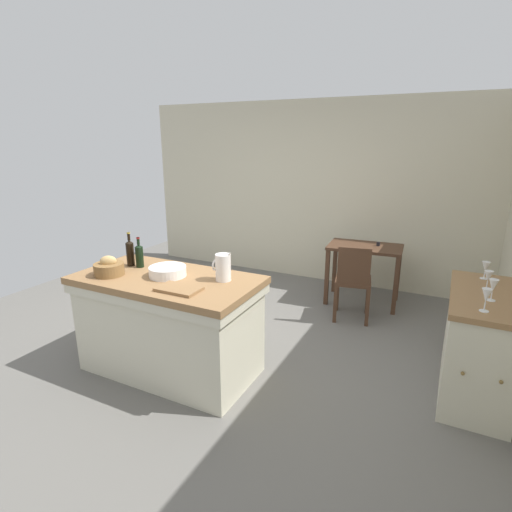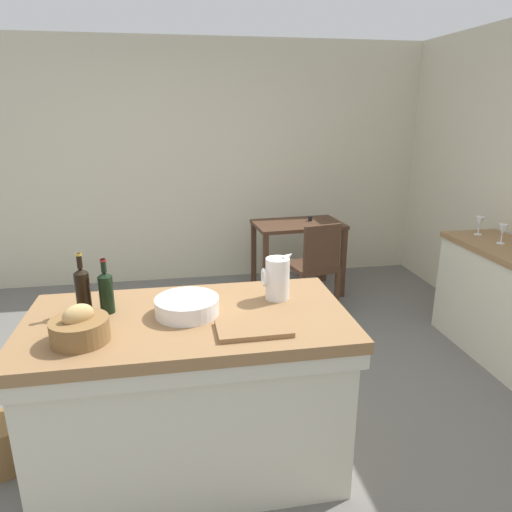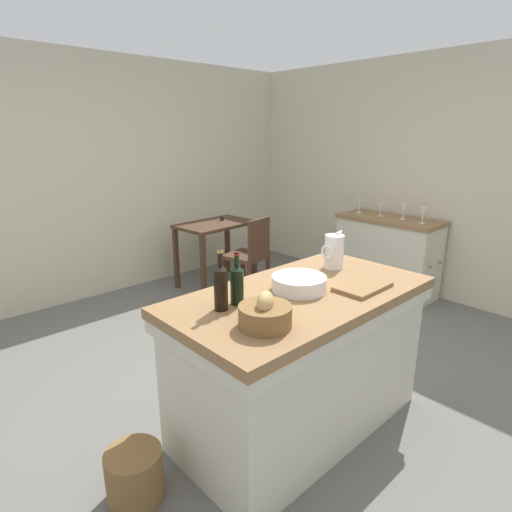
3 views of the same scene
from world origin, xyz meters
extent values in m
plane|color=#66635E|center=(0.00, 0.00, 0.00)|extent=(6.76, 6.76, 0.00)
cube|color=beige|center=(0.00, 2.60, 1.30)|extent=(5.32, 0.12, 2.60)
cube|color=olive|center=(-0.21, -0.49, 0.87)|extent=(1.61, 0.84, 0.06)
cube|color=beige|center=(-0.21, -0.49, 0.80)|extent=(1.59, 0.82, 0.08)
cube|color=beige|center=(-0.21, -0.49, 0.42)|extent=(1.53, 0.76, 0.84)
cube|color=olive|center=(2.26, 0.36, 0.86)|extent=(0.52, 1.12, 0.04)
cube|color=beige|center=(2.26, 0.36, 0.42)|extent=(0.49, 1.09, 0.84)
sphere|color=brown|center=(2.14, -0.21, 0.46)|extent=(0.03, 0.03, 0.03)
sphere|color=brown|center=(2.38, -0.21, 0.46)|extent=(0.03, 0.03, 0.03)
cube|color=#472D1E|center=(1.00, 1.91, 0.75)|extent=(0.94, 0.62, 0.04)
cube|color=#472D1E|center=(0.61, 1.63, 0.36)|extent=(0.05, 0.05, 0.73)
cube|color=#472D1E|center=(1.43, 1.69, 0.36)|extent=(0.05, 0.05, 0.73)
cube|color=#472D1E|center=(0.57, 2.12, 0.36)|extent=(0.05, 0.05, 0.73)
cube|color=#472D1E|center=(1.40, 2.18, 0.36)|extent=(0.05, 0.05, 0.73)
cylinder|color=black|center=(1.15, 1.97, 0.79)|extent=(0.04, 0.04, 0.05)
cube|color=#472D1E|center=(1.00, 1.37, 0.47)|extent=(0.47, 0.47, 0.04)
cube|color=#472D1E|center=(1.03, 1.19, 0.70)|extent=(0.36, 0.10, 0.42)
cube|color=#472D1E|center=(1.14, 1.58, 0.22)|extent=(0.05, 0.05, 0.45)
cube|color=#472D1E|center=(0.78, 1.51, 0.22)|extent=(0.05, 0.05, 0.45)
cube|color=#472D1E|center=(1.21, 1.22, 0.22)|extent=(0.05, 0.05, 0.45)
cube|color=#472D1E|center=(0.86, 1.15, 0.22)|extent=(0.05, 0.05, 0.45)
cylinder|color=white|center=(0.28, -0.35, 1.02)|extent=(0.13, 0.13, 0.23)
cone|color=white|center=(0.34, -0.35, 1.14)|extent=(0.07, 0.04, 0.06)
torus|color=white|center=(0.20, -0.35, 1.03)|extent=(0.02, 0.10, 0.10)
cylinder|color=white|center=(-0.21, -0.47, 0.95)|extent=(0.32, 0.32, 0.09)
cylinder|color=brown|center=(-0.69, -0.67, 0.96)|extent=(0.26, 0.26, 0.11)
ellipsoid|color=tan|center=(-0.69, -0.67, 1.03)|extent=(0.16, 0.14, 0.10)
cube|color=olive|center=(0.08, -0.71, 0.92)|extent=(0.35, 0.22, 0.02)
cylinder|color=black|center=(-0.61, -0.37, 1.00)|extent=(0.07, 0.07, 0.19)
cone|color=black|center=(-0.61, -0.37, 1.11)|extent=(0.07, 0.07, 0.02)
cylinder|color=black|center=(-0.61, -0.37, 1.15)|extent=(0.03, 0.03, 0.07)
cylinder|color=maroon|center=(-0.61, -0.37, 1.18)|extent=(0.03, 0.03, 0.01)
cylinder|color=black|center=(-0.72, -0.38, 1.01)|extent=(0.07, 0.07, 0.22)
cone|color=black|center=(-0.72, -0.38, 1.13)|extent=(0.07, 0.07, 0.03)
cylinder|color=black|center=(-0.72, -0.38, 1.19)|extent=(0.03, 0.03, 0.08)
cylinder|color=#B29933|center=(-0.72, -0.38, 1.22)|extent=(0.03, 0.03, 0.01)
cylinder|color=white|center=(2.22, -0.03, 0.88)|extent=(0.06, 0.06, 0.00)
cylinder|color=white|center=(2.22, -0.03, 0.92)|extent=(0.01, 0.01, 0.07)
cone|color=white|center=(2.22, -0.03, 1.00)|extent=(0.07, 0.07, 0.10)
cylinder|color=white|center=(2.28, 0.22, 0.88)|extent=(0.06, 0.06, 0.00)
cylinder|color=white|center=(2.28, 0.22, 0.92)|extent=(0.01, 0.01, 0.07)
cone|color=white|center=(2.28, 0.22, 1.00)|extent=(0.07, 0.07, 0.10)
cylinder|color=white|center=(2.26, 0.48, 0.88)|extent=(0.06, 0.06, 0.00)
cylinder|color=white|center=(2.26, 0.48, 0.92)|extent=(0.01, 0.01, 0.06)
cone|color=white|center=(2.26, 0.48, 0.99)|extent=(0.07, 0.07, 0.09)
cylinder|color=white|center=(2.25, 0.76, 0.88)|extent=(0.06, 0.06, 0.00)
cylinder|color=white|center=(2.25, 0.76, 0.92)|extent=(0.01, 0.01, 0.06)
cone|color=white|center=(2.25, 0.76, 0.99)|extent=(0.07, 0.07, 0.09)
cylinder|color=brown|center=(-1.24, -0.31, 0.14)|extent=(0.29, 0.29, 0.27)
camera|label=1|loc=(1.94, -3.07, 2.04)|focal=28.05mm
camera|label=2|loc=(-0.25, -2.64, 1.89)|focal=32.68mm
camera|label=3|loc=(-1.96, -1.97, 1.79)|focal=29.31mm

